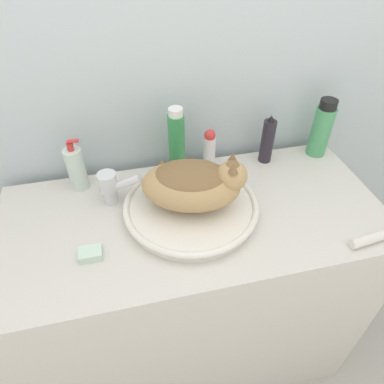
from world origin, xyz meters
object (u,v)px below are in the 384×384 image
cat (194,183)px  deodorant_stick (209,150)px  faucet (112,186)px  mouthwash_bottle (322,129)px  cream_tube (376,237)px  hairspray_can_black (267,140)px  soap_bar (91,254)px  shampoo_bottle_tall (177,144)px  soap_pump_bottle (76,168)px

cat → deodorant_stick: bearing=79.6°
faucet → mouthwash_bottle: (0.74, 0.10, 0.04)m
cat → cream_tube: 0.52m
cat → hairspray_can_black: (0.31, 0.20, -0.03)m
deodorant_stick → hairspray_can_black: bearing=0.0°
soap_bar → deodorant_stick: bearing=36.9°
cream_tube → soap_bar: cream_tube is taller
shampoo_bottle_tall → soap_bar: (-0.30, -0.30, -0.11)m
soap_pump_bottle → cream_tube: size_ratio=1.14×
cat → soap_pump_bottle: cat is taller
soap_bar → hairspray_can_black: bearing=26.4°
mouthwash_bottle → cream_tube: mouthwash_bottle is taller
shampoo_bottle_tall → soap_bar: 0.44m
soap_pump_bottle → mouthwash_bottle: size_ratio=0.85×
shampoo_bottle_tall → soap_pump_bottle: shampoo_bottle_tall is taller
hairspray_can_black → deodorant_stick: hairspray_can_black is taller
soap_pump_bottle → deodorant_stick: bearing=0.0°
cat → hairspray_can_black: bearing=49.2°
shampoo_bottle_tall → hairspray_can_black: bearing=0.0°
cream_tube → shampoo_bottle_tall: bearing=137.8°
soap_pump_bottle → soap_bar: soap_pump_bottle is taller
faucet → hairspray_can_black: size_ratio=0.75×
cat → mouthwash_bottle: size_ratio=1.51×
hairspray_can_black → deodorant_stick: size_ratio=1.18×
shampoo_bottle_tall → cream_tube: size_ratio=1.54×
faucet → mouthwash_bottle: mouthwash_bottle is taller
cat → mouthwash_bottle: 0.55m
cream_tube → soap_bar: bearing=170.9°
faucet → shampoo_bottle_tall: 0.25m
soap_pump_bottle → mouthwash_bottle: (0.84, 0.00, 0.03)m
mouthwash_bottle → soap_bar: bearing=-159.5°
shampoo_bottle_tall → mouthwash_bottle: 0.52m
cat → faucet: size_ratio=2.37×
shampoo_bottle_tall → soap_pump_bottle: (-0.32, 0.00, -0.04)m
cat → deodorant_stick: (0.10, 0.20, -0.04)m
cat → shampoo_bottle_tall: shampoo_bottle_tall is taller
mouthwash_bottle → soap_bar: 0.88m
deodorant_stick → cat: bearing=-116.7°
mouthwash_bottle → faucet: bearing=-172.1°
soap_pump_bottle → cream_tube: (0.80, -0.43, -0.06)m
shampoo_bottle_tall → soap_bar: size_ratio=4.03×
cream_tube → soap_bar: 0.78m
mouthwash_bottle → cream_tube: 0.44m
hairspray_can_black → soap_bar: (-0.61, -0.30, -0.07)m
hairspray_can_black → deodorant_stick: 0.21m
soap_pump_bottle → cat: bearing=-31.1°
hairspray_can_black → shampoo_bottle_tall: bearing=180.0°
hairspray_can_black → cream_tube: bearing=-70.5°
soap_pump_bottle → hairspray_can_black: same height
mouthwash_bottle → deodorant_stick: bearing=180.0°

